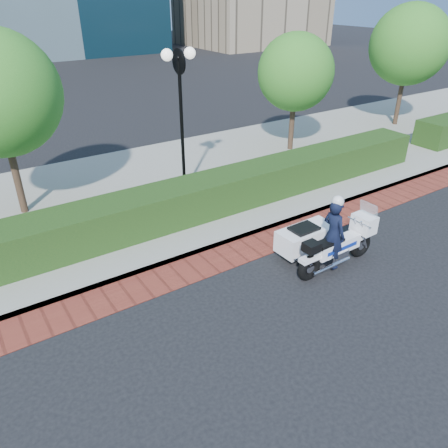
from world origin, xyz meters
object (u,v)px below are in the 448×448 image
lamppost (181,100)px  tree_d (409,45)px  tree_c (296,73)px  police_motorcycle (324,239)px

lamppost → tree_d: (12.00, 1.30, 0.65)m
tree_c → police_motorcycle: (-4.66, -6.45, -2.40)m
lamppost → police_motorcycle: lamppost is taller
tree_c → tree_d: (6.50, 0.00, 0.56)m
tree_c → tree_d: 6.52m
tree_d → police_motorcycle: tree_d is taller
tree_d → police_motorcycle: bearing=-150.0°
tree_c → police_motorcycle: bearing=-125.9°
lamppost → tree_d: size_ratio=0.82×
lamppost → tree_d: 12.09m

